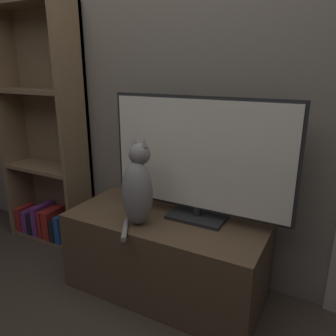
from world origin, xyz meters
TOP-DOWN VIEW (x-y plane):
  - wall_back at (0.00, 1.22)m, footprint 4.80×0.05m
  - tv_stand at (0.00, 0.90)m, footprint 1.18×0.55m
  - tv at (0.16, 0.98)m, footprint 1.08×0.20m
  - cat at (-0.10, 0.76)m, footprint 0.19×0.31m
  - bookshelf at (-1.15, 1.09)m, footprint 0.69×0.28m

SIDE VIEW (x-z plane):
  - tv_stand at x=0.00m, z-range 0.00..0.50m
  - cat at x=-0.10m, z-range 0.46..0.95m
  - bookshelf at x=-1.15m, z-range -0.12..1.66m
  - tv at x=0.16m, z-range 0.50..1.21m
  - wall_back at x=0.00m, z-range 0.00..2.60m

